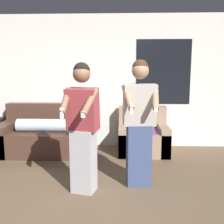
% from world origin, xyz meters
% --- Properties ---
extents(ground_plane, '(14.00, 14.00, 0.00)m').
position_xyz_m(ground_plane, '(0.00, 0.00, 0.00)').
color(ground_plane, brown).
extents(wall_back, '(6.32, 0.07, 2.70)m').
position_xyz_m(wall_back, '(0.02, 2.73, 1.35)').
color(wall_back, silver).
rests_on(wall_back, ground_plane).
extents(couch, '(1.73, 0.98, 0.92)m').
position_xyz_m(couch, '(-1.13, 2.21, 0.32)').
color(couch, '#472D23').
rests_on(couch, ground_plane).
extents(armchair, '(0.95, 0.80, 0.88)m').
position_xyz_m(armchair, '(0.77, 2.26, 0.31)').
color(armchair, '#937A60').
rests_on(armchair, ground_plane).
extents(person_left, '(0.47, 0.54, 1.69)m').
position_xyz_m(person_left, '(-0.14, 0.54, 0.87)').
color(person_left, '#B2B2B7').
rests_on(person_left, ground_plane).
extents(person_right, '(0.50, 0.50, 1.73)m').
position_xyz_m(person_right, '(0.60, 0.79, 0.88)').
color(person_right, '#384770').
rests_on(person_right, ground_plane).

